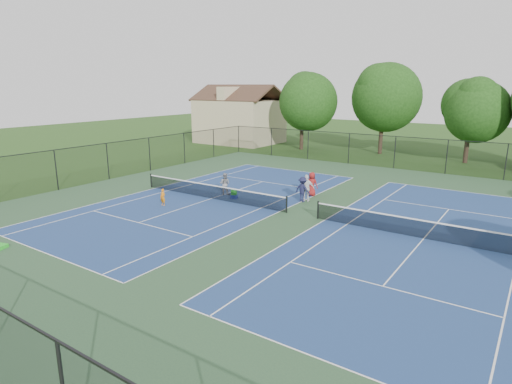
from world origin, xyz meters
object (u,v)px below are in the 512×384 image
Objects in this scene: clapboard_house at (240,119)px; ball_hopper at (234,192)px; tree_back_a at (303,98)px; bystander_a at (307,188)px; tree_back_c at (471,107)px; child_player at (163,197)px; ball_crate at (234,197)px; tree_back_b at (384,94)px; bystander_b at (303,189)px; instructor at (225,184)px; bystander_c at (312,184)px.

clapboard_house reaches higher than ball_hopper.
tree_back_a is 5.03× the size of bystander_a.
tree_back_c is 31.52m from child_player.
ball_hopper is at bearing 0.00° from ball_crate.
ball_crate is at bearing 54.09° from child_player.
tree_back_b is 19.35m from clapboard_house.
ball_hopper is (7.26, -23.11, -5.57)m from tree_back_a.
bystander_b is (-6.49, -22.15, -4.63)m from tree_back_c.
tree_back_b is 25.41m from instructor.
bystander_c is 4.18× the size of ball_hopper.
instructor is at bearing 70.14° from child_player.
bystander_b reaches higher than bystander_c.
bystander_c is at bearing -77.92° from bystander_b.
clapboard_house is at bearing -176.99° from tree_back_b.
clapboard_house is 5.94× the size of bystander_a.
bystander_c is at bearing -43.77° from clapboard_house.
tree_back_a is 5.44× the size of bystander_c.
tree_back_c reaches higher than bystander_c.
clapboard_house reaches higher than bystander_a.
instructor is (16.04, -23.56, -2.31)m from clapboard_house.
bystander_a reaches higher than child_player.
bystander_a reaches higher than bystander_c.
instructor is at bearing -55.76° from clapboard_house.
tree_back_b is at bearing 3.01° from clapboard_house.
tree_back_a is 9.24m from tree_back_b.
tree_back_c reaches higher than bystander_b.
bystander_b is at bearing 24.63° from ball_crate.
tree_back_b is 6.41× the size of instructor.
child_player reaches higher than ball_hopper.
instructor is at bearing 19.29° from bystander_b.
ball_crate is at bearing 29.53° from bystander_b.
bystander_a is 5.00m from ball_crate.
bystander_c reaches higher than instructor.
tree_back_c is at bearing 63.40° from child_player.
instructor is 5.66m from bystander_b.
clapboard_house is (-28.00, -0.00, -2.39)m from tree_back_c.
tree_back_b is 25.98m from ball_crate.
ball_hopper is at bearing -54.40° from clapboard_house.
bystander_a is at bearing -60.82° from tree_back_a.
clapboard_house is at bearing -40.94° from bystander_b.
child_player is at bearing -125.03° from ball_hopper.
clapboard_house is 29.57m from bystander_c.
tree_back_a is 24.52m from bystander_a.
tree_back_c is 23.28m from bystander_a.
tree_back_a is at bearing 107.44° from ball_crate.
bystander_c is at bearing 47.48° from child_player.
clapboard_house is 26.83× the size of ball_hopper.
tree_back_a is 24.85m from ball_hopper.
child_player is at bearing -115.71° from tree_back_c.
clapboard_house is 30.96m from bystander_b.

